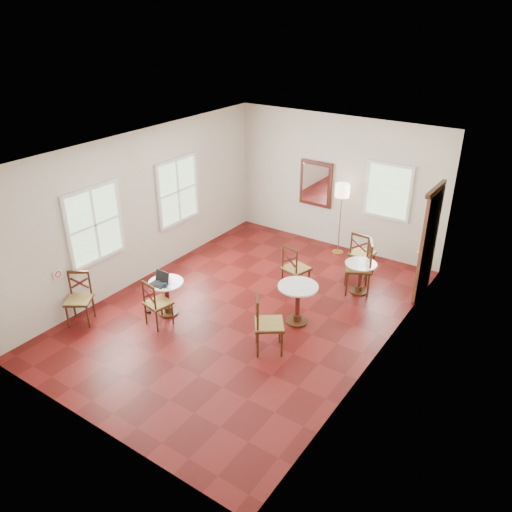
{
  "coord_description": "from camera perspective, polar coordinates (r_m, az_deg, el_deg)",
  "views": [
    {
      "loc": [
        4.64,
        -6.51,
        5.11
      ],
      "look_at": [
        0.0,
        0.3,
        1.0
      ],
      "focal_mm": 35.75,
      "sensor_mm": 36.0,
      "label": 1
    }
  ],
  "objects": [
    {
      "name": "power_adapter",
      "position": [
        9.61,
        -12.01,
        -6.11
      ],
      "size": [
        0.11,
        0.07,
        0.04
      ],
      "primitive_type": "cube",
      "color": "black",
      "rests_on": "ground"
    },
    {
      "name": "chair_near_a",
      "position": [
        9.03,
        -11.03,
        -5.19
      ],
      "size": [
        0.47,
        0.47,
        0.88
      ],
      "rotation": [
        0.0,
        0.0,
        2.96
      ],
      "color": "#3F220F",
      "rests_on": "ground"
    },
    {
      "name": "cafe_table_near",
      "position": [
        9.32,
        -9.94,
        -4.22
      ],
      "size": [
        0.62,
        0.62,
        0.66
      ],
      "color": "#3F220F",
      "rests_on": "ground"
    },
    {
      "name": "chair_back_b",
      "position": [
        10.02,
        11.52,
        -1.2
      ],
      "size": [
        0.67,
        0.67,
        1.08
      ],
      "rotation": [
        0.0,
        0.0,
        -1.1
      ],
      "color": "#3F220F",
      "rests_on": "ground"
    },
    {
      "name": "ground",
      "position": [
        9.49,
        -1.03,
        -6.09
      ],
      "size": [
        7.0,
        7.0,
        0.0
      ],
      "primitive_type": "plane",
      "color": "#5D1110",
      "rests_on": "ground"
    },
    {
      "name": "cafe_table_back",
      "position": [
        10.06,
        11.57,
        -2.03
      ],
      "size": [
        0.6,
        0.6,
        0.64
      ],
      "color": "#3F220F",
      "rests_on": "ground"
    },
    {
      "name": "chair_near_b",
      "position": [
        9.46,
        -19.19,
        -4.53
      ],
      "size": [
        0.6,
        0.6,
        0.94
      ],
      "rotation": [
        0.0,
        0.0,
        0.6
      ],
      "color": "#3F220F",
      "rests_on": "ground"
    },
    {
      "name": "laptop",
      "position": [
        9.14,
        -10.69,
        -2.76
      ],
      "size": [
        0.3,
        0.25,
        0.21
      ],
      "rotation": [
        0.0,
        0.0,
        0.02
      ],
      "color": "black",
      "rests_on": "cafe_table_near"
    },
    {
      "name": "navy_mug",
      "position": [
        9.01,
        -10.15,
        -3.26
      ],
      "size": [
        0.1,
        0.07,
        0.08
      ],
      "color": "#0F1535",
      "rests_on": "cafe_table_near"
    },
    {
      "name": "chair_mid_a",
      "position": [
        9.91,
        4.39,
        -1.38
      ],
      "size": [
        0.55,
        0.55,
        0.98
      ],
      "rotation": [
        0.0,
        0.0,
        2.89
      ],
      "color": "#3F220F",
      "rests_on": "ground"
    },
    {
      "name": "chair_mid_b",
      "position": [
        8.21,
        1.29,
        -7.57
      ],
      "size": [
        0.66,
        0.66,
        1.02
      ],
      "rotation": [
        0.0,
        0.0,
        2.21
      ],
      "color": "#3F220F",
      "rests_on": "ground"
    },
    {
      "name": "mouse",
      "position": [
        9.2,
        -10.79,
        -2.81
      ],
      "size": [
        0.09,
        0.06,
        0.03
      ],
      "primitive_type": "ellipsoid",
      "rotation": [
        0.0,
        0.0,
        -0.15
      ],
      "color": "black",
      "rests_on": "cafe_table_near"
    },
    {
      "name": "floor_lamp",
      "position": [
        11.22,
        9.6,
        6.73
      ],
      "size": [
        0.32,
        0.32,
        1.63
      ],
      "color": "#BF8C3F",
      "rests_on": "ground"
    },
    {
      "name": "room_shell",
      "position": [
        8.86,
        -0.42,
        5.19
      ],
      "size": [
        5.02,
        7.02,
        3.01
      ],
      "color": "beige",
      "rests_on": "ground"
    },
    {
      "name": "chair_back_a",
      "position": [
        10.68,
        11.77,
        0.27
      ],
      "size": [
        0.47,
        0.47,
        0.98
      ],
      "rotation": [
        0.0,
        0.0,
        3.11
      ],
      "color": "#3F220F",
      "rests_on": "ground"
    },
    {
      "name": "cafe_table_mid",
      "position": [
        8.94,
        4.67,
        -4.91
      ],
      "size": [
        0.7,
        0.7,
        0.74
      ],
      "color": "#3F220F",
      "rests_on": "ground"
    },
    {
      "name": "water_glass",
      "position": [
        9.17,
        -9.7,
        -2.61
      ],
      "size": [
        0.05,
        0.05,
        0.09
      ],
      "primitive_type": "cylinder",
      "color": "white",
      "rests_on": "cafe_table_near"
    }
  ]
}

